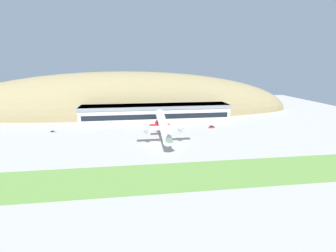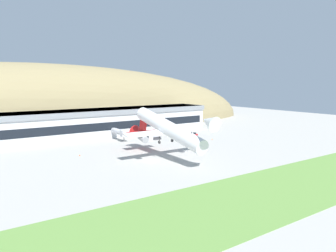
{
  "view_description": "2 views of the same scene",
  "coord_description": "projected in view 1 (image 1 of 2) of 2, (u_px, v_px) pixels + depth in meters",
  "views": [
    {
      "loc": [
        -10.75,
        -142.89,
        45.46
      ],
      "look_at": [
        10.39,
        1.86,
        10.04
      ],
      "focal_mm": 28.0,
      "sensor_mm": 36.0,
      "label": 1
    },
    {
      "loc": [
        -58.09,
        -94.65,
        27.35
      ],
      "look_at": [
        9.84,
        2.83,
        11.15
      ],
      "focal_mm": 35.0,
      "sensor_mm": 36.0,
      "label": 2
    }
  ],
  "objects": [
    {
      "name": "hill_backdrop",
      "position": [
        123.0,
        113.0,
        245.0
      ],
      "size": [
        322.02,
        73.74,
        75.71
      ],
      "primitive_type": "ellipsoid",
      "color": "#8E7F56",
      "rests_on": "ground_plane"
    },
    {
      "name": "traffic_cone_1",
      "position": [
        121.0,
        135.0,
        167.73
      ],
      "size": [
        0.52,
        0.52,
        0.58
      ],
      "color": "orange",
      "rests_on": "ground_plane"
    },
    {
      "name": "grass_strip_foreground",
      "position": [
        159.0,
        177.0,
        106.75
      ],
      "size": [
        375.64,
        28.48,
        0.08
      ],
      "primitive_type": "cube",
      "color": "#669342",
      "rests_on": "ground_plane"
    },
    {
      "name": "traffic_cone_0",
      "position": [
        218.0,
        133.0,
        173.89
      ],
      "size": [
        0.52,
        0.52,
        0.58
      ],
      "color": "orange",
      "rests_on": "ground_plane"
    },
    {
      "name": "fuel_truck",
      "position": [
        180.0,
        127.0,
        185.37
      ],
      "size": [
        6.98,
        2.67,
        3.17
      ],
      "color": "silver",
      "rests_on": "ground_plane"
    },
    {
      "name": "service_car_1",
      "position": [
        53.0,
        132.0,
        173.74
      ],
      "size": [
        3.79,
        2.03,
        1.47
      ],
      "color": "#999EA3",
      "rests_on": "ground_plane"
    },
    {
      "name": "cargo_airplane",
      "position": [
        163.0,
        126.0,
        148.01
      ],
      "size": [
        32.47,
        49.37,
        15.16
      ],
      "color": "white"
    },
    {
      "name": "terminal_building",
      "position": [
        156.0,
        112.0,
        204.81
      ],
      "size": [
        116.1,
        20.0,
        13.65
      ],
      "color": "silver",
      "rests_on": "ground_plane"
    },
    {
      "name": "service_car_0",
      "position": [
        212.0,
        127.0,
        187.4
      ],
      "size": [
        4.26,
        2.11,
        1.55
      ],
      "color": "#B21E1E",
      "rests_on": "ground_plane"
    },
    {
      "name": "ground_plane",
      "position": [
        151.0,
        144.0,
        149.63
      ],
      "size": [
        417.37,
        417.37,
        0.0
      ],
      "primitive_type": "plane",
      "color": "#ADAAA3"
    },
    {
      "name": "jetway_0",
      "position": [
        159.0,
        121.0,
        189.73
      ],
      "size": [
        3.38,
        13.0,
        5.43
      ],
      "color": "silver",
      "rests_on": "ground_plane"
    }
  ]
}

